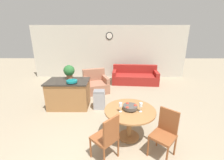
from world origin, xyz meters
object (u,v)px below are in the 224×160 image
at_px(fruit_bowl, 130,107).
at_px(couch, 135,77).
at_px(dining_chair_near_right, 165,131).
at_px(wine_glass_right, 141,105).
at_px(wine_glass_left, 121,105).
at_px(trash_bin, 99,99).
at_px(potted_plant, 69,71).
at_px(kitchen_island, 69,94).
at_px(armchair, 96,84).
at_px(dining_table, 130,116).
at_px(dining_chair_near_left, 107,136).
at_px(teal_bowl, 72,81).

xyz_separation_m(fruit_bowl, couch, (0.69, 3.99, -0.52)).
relative_size(dining_chair_near_right, wine_glass_right, 4.55).
relative_size(wine_glass_left, trash_bin, 0.34).
height_order(potted_plant, couch, potted_plant).
distance_m(wine_glass_right, kitchen_island, 2.64).
xyz_separation_m(kitchen_island, trash_bin, (1.00, -0.12, -0.15)).
bearing_deg(armchair, wine_glass_right, -85.97).
height_order(dining_table, dining_chair_near_left, dining_chair_near_left).
distance_m(dining_table, dining_chair_near_left, 0.81).
distance_m(dining_chair_near_right, potted_plant, 3.38).
bearing_deg(wine_glass_left, dining_chair_near_left, -116.18).
bearing_deg(dining_chair_near_left, dining_chair_near_right, -39.54).
relative_size(kitchen_island, trash_bin, 2.14).
distance_m(fruit_bowl, teal_bowl, 2.09).
xyz_separation_m(dining_chair_near_right, trash_bin, (-1.46, 1.90, -0.23)).
relative_size(dining_chair_near_left, kitchen_island, 0.73).
height_order(dining_chair_near_right, wine_glass_left, dining_chair_near_right).
distance_m(wine_glass_right, teal_bowl, 2.31).
relative_size(dining_chair_near_left, wine_glass_right, 4.55).
height_order(kitchen_island, trash_bin, kitchen_island).
distance_m(dining_chair_near_left, couch, 4.78).
bearing_deg(dining_chair_near_left, potted_plant, 71.71).
relative_size(wine_glass_left, potted_plant, 0.46).
height_order(fruit_bowl, wine_glass_right, wine_glass_right).
distance_m(wine_glass_left, armchair, 3.16).
distance_m(dining_chair_near_left, potted_plant, 2.81).
distance_m(dining_chair_near_left, wine_glass_right, 0.97).
relative_size(fruit_bowl, couch, 0.14).
distance_m(dining_chair_near_left, wine_glass_left, 0.71).
xyz_separation_m(dining_chair_near_left, kitchen_island, (-1.33, 2.18, -0.08)).
bearing_deg(kitchen_island, dining_chair_near_right, -39.38).
relative_size(wine_glass_right, couch, 0.10).
bearing_deg(trash_bin, dining_table, -59.90).
bearing_deg(dining_table, armchair, 110.76).
bearing_deg(armchair, teal_bowl, -128.31).
bearing_deg(couch, kitchen_island, -131.08).
bearing_deg(wine_glass_left, fruit_bowl, 22.37).
distance_m(dining_table, teal_bowl, 2.12).
bearing_deg(kitchen_island, trash_bin, -6.77).
bearing_deg(wine_glass_right, wine_glass_left, -179.51).
height_order(wine_glass_right, couch, wine_glass_right).
height_order(teal_bowl, armchair, teal_bowl).
height_order(dining_chair_near_right, fruit_bowl, dining_chair_near_right).
distance_m(wine_glass_left, trash_bin, 1.72).
height_order(dining_chair_near_right, potted_plant, potted_plant).
relative_size(dining_table, couch, 0.52).
relative_size(dining_table, wine_glass_right, 5.42).
relative_size(teal_bowl, couch, 0.15).
height_order(dining_chair_near_left, couch, dining_chair_near_left).
xyz_separation_m(kitchen_island, armchair, (0.72, 1.36, -0.16)).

